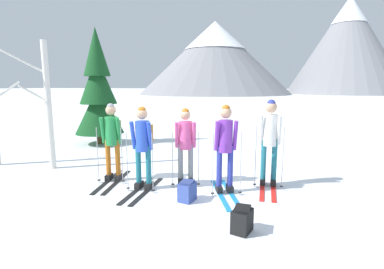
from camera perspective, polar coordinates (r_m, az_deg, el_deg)
ground_plane at (r=6.35m, az=-2.17°, el=-9.93°), size 400.00×400.00×0.00m
skier_in_green at (r=6.69m, az=-15.25°, el=-0.59°), size 0.66×1.68×1.74m
skier_in_blue at (r=6.00m, az=-9.49°, el=-1.71°), size 0.61×1.64×1.71m
skier_in_pink at (r=6.23m, az=-1.27°, el=-1.51°), size 0.81×1.63×1.65m
skier_in_purple at (r=5.74m, az=6.49°, el=-2.08°), size 0.95×1.63×1.75m
skier_in_white at (r=6.32m, az=14.88°, el=-0.77°), size 0.61×1.74×1.83m
pine_tree_near at (r=11.13m, az=-17.79°, el=7.90°), size 1.71×1.71×4.13m
birch_tree_tall at (r=8.19m, az=-26.31°, el=5.28°), size 0.83×0.67×3.20m
backpack_on_snow_front at (r=4.49m, az=9.72°, el=-16.03°), size 0.31×0.37×0.38m
backpack_on_snow_beside at (r=5.51m, az=-0.94°, el=-10.95°), size 0.30×0.36×0.38m
mountain_ridge_distant at (r=77.74m, az=15.32°, el=15.25°), size 63.70×44.25×23.72m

